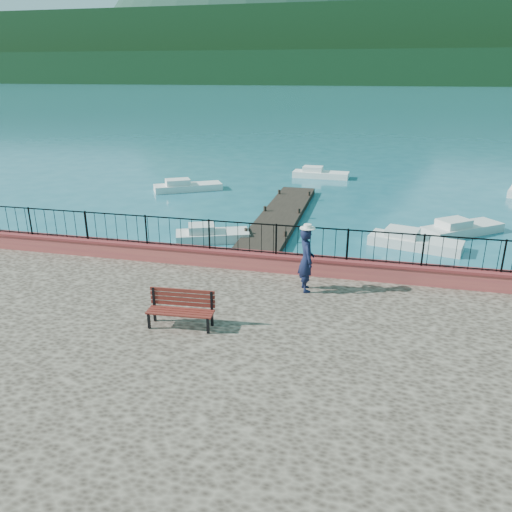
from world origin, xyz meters
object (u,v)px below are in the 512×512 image
at_px(park_bench, 181,316).
at_px(boat_1, 416,239).
at_px(boat_2, 463,226).
at_px(boat_0, 212,232).
at_px(boat_3, 188,184).
at_px(boat_4, 321,172).
at_px(person, 306,260).

height_order(park_bench, boat_1, park_bench).
relative_size(boat_1, boat_2, 0.96).
height_order(park_bench, boat_0, park_bench).
relative_size(boat_0, boat_3, 0.76).
xyz_separation_m(boat_1, boat_3, (-13.52, 8.15, 0.00)).
height_order(park_bench, boat_4, park_bench).
bearing_deg(boat_3, boat_0, -93.29).
xyz_separation_m(park_bench, boat_2, (8.68, 13.69, -1.08)).
bearing_deg(person, boat_0, 15.28).
height_order(boat_2, boat_4, same).
xyz_separation_m(boat_2, boat_4, (-7.97, 11.76, 0.00)).
bearing_deg(person, boat_4, -15.74).
bearing_deg(boat_1, park_bench, -105.05).
bearing_deg(boat_3, boat_1, -61.05).
height_order(park_bench, boat_2, park_bench).
distance_m(boat_1, boat_4, 15.39).
relative_size(boat_1, boat_4, 0.98).
relative_size(boat_1, boat_3, 0.91).
distance_m(boat_0, boat_2, 11.73).
bearing_deg(boat_1, boat_0, -157.88).
relative_size(boat_2, boat_4, 1.02).
distance_m(person, boat_4, 22.69).
relative_size(boat_0, boat_1, 0.84).
height_order(person, boat_1, person).
distance_m(boat_1, boat_2, 3.42).
bearing_deg(boat_1, boat_2, 62.89).
bearing_deg(boat_3, boat_4, 8.19).
bearing_deg(person, park_bench, 116.18).
relative_size(park_bench, boat_0, 0.52).
xyz_separation_m(boat_1, boat_2, (2.29, 2.55, 0.00)).
xyz_separation_m(boat_0, boat_2, (11.14, 3.68, 0.00)).
bearing_deg(boat_0, boat_4, 56.97).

